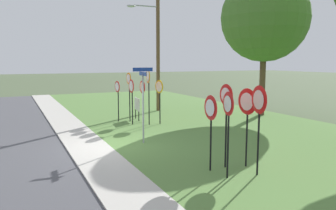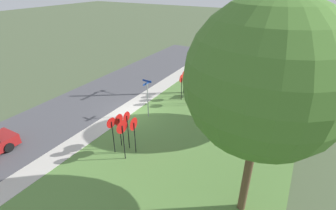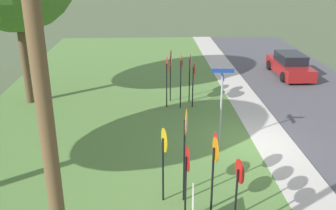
% 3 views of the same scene
% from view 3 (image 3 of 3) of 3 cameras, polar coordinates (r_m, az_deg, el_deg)
% --- Properties ---
extents(ground_plane, '(160.00, 160.00, 0.00)m').
position_cam_3_polar(ground_plane, '(15.26, 12.81, -5.81)').
color(ground_plane, '#4C5B3D').
extents(sidewalk_strip, '(44.00, 1.60, 0.06)m').
position_cam_3_polar(sidewalk_strip, '(15.47, 15.69, -5.58)').
color(sidewalk_strip, '#BCB7AD').
rests_on(sidewalk_strip, ground_plane).
extents(grass_median, '(44.00, 12.00, 0.04)m').
position_cam_3_polar(grass_median, '(14.85, -10.25, -6.29)').
color(grass_median, '#567F3D').
rests_on(grass_median, ground_plane).
extents(stop_sign_near_left, '(0.68, 0.10, 2.26)m').
position_cam_3_polar(stop_sign_near_left, '(10.00, 2.88, -9.52)').
color(stop_sign_near_left, black).
rests_on(stop_sign_near_left, grass_median).
extents(stop_sign_near_right, '(0.69, 0.09, 2.37)m').
position_cam_3_polar(stop_sign_near_right, '(10.50, 7.05, -7.54)').
color(stop_sign_near_right, black).
rests_on(stop_sign_near_right, grass_median).
extents(stop_sign_far_left, '(0.62, 0.10, 2.68)m').
position_cam_3_polar(stop_sign_far_left, '(9.59, 6.95, -9.17)').
color(stop_sign_far_left, black).
rests_on(stop_sign_far_left, grass_median).
extents(stop_sign_far_center, '(0.68, 0.15, 2.33)m').
position_cam_3_polar(stop_sign_far_center, '(10.79, -0.62, -6.75)').
color(stop_sign_far_center, black).
rests_on(stop_sign_far_center, grass_median).
extents(stop_sign_far_right, '(0.71, 0.14, 2.89)m').
position_cam_3_polar(stop_sign_far_right, '(10.61, 2.66, -4.73)').
color(stop_sign_far_right, black).
rests_on(stop_sign_far_right, grass_median).
extents(stop_sign_center_tall, '(0.60, 0.12, 2.22)m').
position_cam_3_polar(stop_sign_center_tall, '(9.63, 10.53, -11.56)').
color(stop_sign_center_tall, black).
rests_on(stop_sign_center_tall, grass_median).
extents(yield_sign_near_left, '(0.68, 0.14, 2.48)m').
position_cam_3_polar(yield_sign_near_left, '(18.64, 3.39, 5.82)').
color(yield_sign_near_left, black).
rests_on(yield_sign_near_left, grass_median).
extents(yield_sign_near_right, '(0.82, 0.12, 2.48)m').
position_cam_3_polar(yield_sign_near_right, '(17.95, -0.10, 5.32)').
color(yield_sign_near_right, black).
rests_on(yield_sign_near_right, grass_median).
extents(yield_sign_far_left, '(0.67, 0.10, 2.62)m').
position_cam_3_polar(yield_sign_far_left, '(17.78, 2.04, 5.44)').
color(yield_sign_far_left, black).
rests_on(yield_sign_far_left, grass_median).
extents(yield_sign_far_right, '(0.81, 0.16, 2.63)m').
position_cam_3_polar(yield_sign_far_right, '(18.69, 0.46, 6.34)').
color(yield_sign_far_right, black).
rests_on(yield_sign_far_right, grass_median).
extents(yield_sign_center, '(0.75, 0.11, 2.31)m').
position_cam_3_polar(yield_sign_center, '(17.96, 3.91, 4.82)').
color(yield_sign_center, black).
rests_on(yield_sign_center, grass_median).
extents(street_name_post, '(0.96, 0.81, 3.06)m').
position_cam_3_polar(street_name_post, '(14.17, 8.03, 0.58)').
color(street_name_post, '#9EA0A8').
rests_on(street_name_post, grass_median).
extents(utility_pole, '(2.10, 2.23, 9.42)m').
position_cam_3_polar(utility_pole, '(5.56, -17.18, 2.88)').
color(utility_pole, brown).
rests_on(utility_pole, grass_median).
extents(notice_board, '(1.10, 0.15, 1.25)m').
position_cam_3_polar(notice_board, '(9.91, 3.73, -15.38)').
color(notice_board, black).
rests_on(notice_board, grass_median).
extents(parked_sedan_distant, '(4.40, 1.91, 1.39)m').
position_cam_3_polar(parked_sedan_distant, '(24.81, 17.88, 5.72)').
color(parked_sedan_distant, maroon).
rests_on(parked_sedan_distant, road_asphalt).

